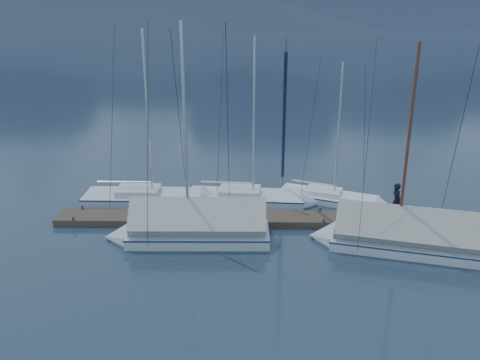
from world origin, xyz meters
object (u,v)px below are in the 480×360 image
sailboat_covered_far (185,230)px  sailboat_open_left (162,199)px  sailboat_open_right (342,201)px  sailboat_covered_near (394,237)px  person (396,201)px  sailboat_open_mid (262,199)px

sailboat_covered_far → sailboat_open_left: bearing=111.5°
sailboat_open_left → sailboat_open_right: sailboat_open_left is taller
sailboat_covered_near → person: (0.70, 2.42, 0.75)m
sailboat_open_mid → sailboat_covered_near: sailboat_covered_near is taller
sailboat_covered_far → sailboat_covered_near: bearing=-3.6°
sailboat_open_left → sailboat_covered_far: sailboat_covered_far is taller
sailboat_covered_near → sailboat_covered_far: (-9.24, 0.58, 0.03)m
sailboat_open_right → person: sailboat_open_right is taller
sailboat_open_mid → sailboat_open_right: bearing=-0.3°
sailboat_open_left → sailboat_open_mid: size_ratio=1.04×
sailboat_open_mid → person: size_ratio=5.31×
sailboat_covered_near → sailboat_covered_far: 9.25m
sailboat_open_right → person: size_ratio=4.55×
sailboat_open_mid → sailboat_open_right: 4.28m
sailboat_covered_near → person: size_ratio=5.44×
person → sailboat_open_left: bearing=66.4°
sailboat_open_right → sailboat_covered_near: bearing=-75.4°
sailboat_open_left → sailboat_open_mid: (5.42, 0.02, -0.01)m
sailboat_covered_far → person: 10.13m
sailboat_open_right → sailboat_covered_far: (-7.88, -4.61, 0.37)m
sailboat_open_right → sailboat_covered_far: size_ratio=0.78×
sailboat_open_mid → sailboat_covered_far: size_ratio=0.91×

